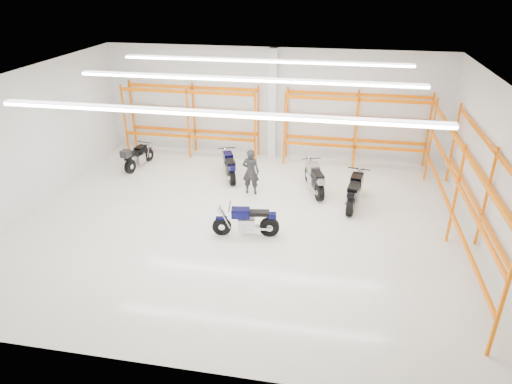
% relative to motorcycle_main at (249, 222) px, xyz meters
% --- Properties ---
extents(ground, '(14.00, 14.00, 0.00)m').
position_rel_motorcycle_main_xyz_m(ground, '(-0.30, 0.72, -0.46)').
color(ground, beige).
rests_on(ground, ground).
extents(room_shell, '(14.02, 12.02, 4.51)m').
position_rel_motorcycle_main_xyz_m(room_shell, '(-0.30, 0.74, 2.82)').
color(room_shell, silver).
rests_on(room_shell, ground).
extents(motorcycle_main, '(2.00, 0.66, 0.99)m').
position_rel_motorcycle_main_xyz_m(motorcycle_main, '(0.00, 0.00, 0.00)').
color(motorcycle_main, black).
rests_on(motorcycle_main, ground).
extents(motorcycle_back_a, '(0.71, 1.96, 1.01)m').
position_rel_motorcycle_main_xyz_m(motorcycle_back_a, '(-5.41, 4.25, 0.02)').
color(motorcycle_back_a, black).
rests_on(motorcycle_back_a, ground).
extents(motorcycle_back_b, '(1.00, 1.97, 1.02)m').
position_rel_motorcycle_main_xyz_m(motorcycle_back_b, '(-1.56, 4.01, 0.02)').
color(motorcycle_back_b, black).
rests_on(motorcycle_back_b, ground).
extents(motorcycle_back_c, '(0.95, 2.11, 1.07)m').
position_rel_motorcycle_main_xyz_m(motorcycle_back_c, '(1.72, 3.35, 0.04)').
color(motorcycle_back_c, black).
rests_on(motorcycle_back_c, ground).
extents(motorcycle_back_d, '(0.84, 2.27, 1.12)m').
position_rel_motorcycle_main_xyz_m(motorcycle_back_d, '(3.10, 2.53, 0.06)').
color(motorcycle_back_d, black).
rests_on(motorcycle_back_d, ground).
extents(standing_man, '(0.61, 0.40, 1.66)m').
position_rel_motorcycle_main_xyz_m(standing_man, '(-0.50, 2.85, 0.37)').
color(standing_man, black).
rests_on(standing_man, ground).
extents(structural_column, '(0.32, 0.32, 4.50)m').
position_rel_motorcycle_main_xyz_m(structural_column, '(-0.30, 6.54, 1.79)').
color(structural_column, white).
rests_on(structural_column, ground).
extents(pallet_racking_back_left, '(5.67, 0.87, 3.00)m').
position_rel_motorcycle_main_xyz_m(pallet_racking_back_left, '(-3.70, 6.20, 1.32)').
color(pallet_racking_back_left, '#FF7800').
rests_on(pallet_racking_back_left, ground).
extents(pallet_racking_back_right, '(5.67, 0.87, 3.00)m').
position_rel_motorcycle_main_xyz_m(pallet_racking_back_right, '(3.10, 6.20, 1.32)').
color(pallet_racking_back_right, '#FF7800').
rests_on(pallet_racking_back_right, ground).
extents(pallet_racking_side, '(0.87, 9.07, 3.00)m').
position_rel_motorcycle_main_xyz_m(pallet_racking_side, '(6.18, 0.72, 1.35)').
color(pallet_racking_side, '#FF7800').
rests_on(pallet_racking_side, ground).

